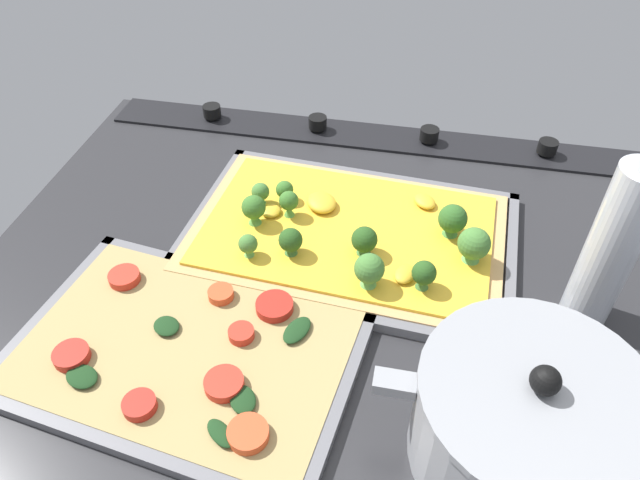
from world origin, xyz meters
The scene contains 8 objects.
ground_plane centered at (0.00, 0.00, -1.50)cm, with size 85.28×65.34×3.00cm, color #28282B.
stove_control_panel centered at (0.00, -29.17, 0.54)cm, with size 81.87×7.00×2.60cm.
baking_tray_front centered at (-0.32, -5.57, 0.36)cm, with size 41.64×29.20×1.30cm.
broccoli_pizza centered at (-0.77, -5.05, 1.76)cm, with size 39.08×26.64×5.77cm.
baking_tray_back centered at (13.21, 14.91, 0.37)cm, with size 37.26×27.91×1.30cm.
veggie_pizza_back centered at (12.97, 15.00, 1.10)cm, with size 34.56×25.21×1.90cm.
cooking_pot centered at (-19.00, 19.22, 5.11)cm, with size 25.83×19.00×12.52cm.
oil_bottle centered at (-27.08, 1.17, 10.31)cm, with size 4.92×4.92×24.37cm.
Camera 1 is at (-7.21, 47.28, 49.01)cm, focal length 32.71 mm.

